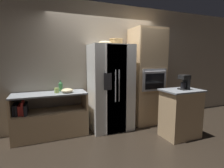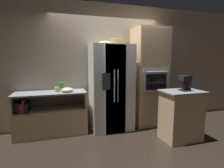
{
  "view_description": "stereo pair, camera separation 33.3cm",
  "coord_description": "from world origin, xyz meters",
  "px_view_note": "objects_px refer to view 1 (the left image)",
  "views": [
    {
      "loc": [
        -1.38,
        -3.48,
        1.56
      ],
      "look_at": [
        0.0,
        -0.05,
        1.02
      ],
      "focal_mm": 28.0,
      "sensor_mm": 36.0,
      "label": 1
    },
    {
      "loc": [
        -1.07,
        -3.59,
        1.56
      ],
      "look_at": [
        0.0,
        -0.05,
        1.02
      ],
      "focal_mm": 28.0,
      "sensor_mm": 36.0,
      "label": 2
    }
  ],
  "objects_px": {
    "coffee_maker": "(185,82)",
    "mixing_bowl": "(67,90)",
    "wicker_basket": "(116,42)",
    "bottle_tall": "(61,86)",
    "refrigerator": "(111,88)",
    "wall_oven": "(146,77)",
    "fruit_bowl": "(105,43)",
    "mug": "(57,90)"
  },
  "relations": [
    {
      "from": "coffee_maker",
      "to": "mixing_bowl",
      "type": "bearing_deg",
      "value": 156.02
    },
    {
      "from": "wicker_basket",
      "to": "coffee_maker",
      "type": "bearing_deg",
      "value": -43.84
    },
    {
      "from": "bottle_tall",
      "to": "coffee_maker",
      "type": "height_order",
      "value": "coffee_maker"
    },
    {
      "from": "wicker_basket",
      "to": "bottle_tall",
      "type": "bearing_deg",
      "value": 172.73
    },
    {
      "from": "refrigerator",
      "to": "wicker_basket",
      "type": "xyz_separation_m",
      "value": [
        0.14,
        0.04,
        1.0
      ]
    },
    {
      "from": "coffee_maker",
      "to": "wall_oven",
      "type": "bearing_deg",
      "value": 103.19
    },
    {
      "from": "refrigerator",
      "to": "fruit_bowl",
      "type": "height_order",
      "value": "fruit_bowl"
    },
    {
      "from": "wicker_basket",
      "to": "fruit_bowl",
      "type": "height_order",
      "value": "wicker_basket"
    },
    {
      "from": "wicker_basket",
      "to": "mug",
      "type": "relative_size",
      "value": 2.56
    },
    {
      "from": "wall_oven",
      "to": "wicker_basket",
      "type": "height_order",
      "value": "wall_oven"
    },
    {
      "from": "wicker_basket",
      "to": "mixing_bowl",
      "type": "bearing_deg",
      "value": -177.39
    },
    {
      "from": "refrigerator",
      "to": "coffee_maker",
      "type": "bearing_deg",
      "value": -38.87
    },
    {
      "from": "wicker_basket",
      "to": "mixing_bowl",
      "type": "relative_size",
      "value": 1.27
    },
    {
      "from": "mug",
      "to": "mixing_bowl",
      "type": "distance_m",
      "value": 0.21
    },
    {
      "from": "wall_oven",
      "to": "coffee_maker",
      "type": "bearing_deg",
      "value": -76.81
    },
    {
      "from": "refrigerator",
      "to": "bottle_tall",
      "type": "distance_m",
      "value": 1.06
    },
    {
      "from": "refrigerator",
      "to": "coffee_maker",
      "type": "height_order",
      "value": "refrigerator"
    },
    {
      "from": "bottle_tall",
      "to": "mug",
      "type": "bearing_deg",
      "value": -122.07
    },
    {
      "from": "fruit_bowl",
      "to": "coffee_maker",
      "type": "distance_m",
      "value": 1.79
    },
    {
      "from": "wall_oven",
      "to": "mug",
      "type": "relative_size",
      "value": 19.31
    },
    {
      "from": "refrigerator",
      "to": "coffee_maker",
      "type": "xyz_separation_m",
      "value": [
        1.17,
        -0.95,
        0.19
      ]
    },
    {
      "from": "wicker_basket",
      "to": "fruit_bowl",
      "type": "xyz_separation_m",
      "value": [
        -0.26,
        -0.0,
        -0.03
      ]
    },
    {
      "from": "mixing_bowl",
      "to": "wall_oven",
      "type": "bearing_deg",
      "value": 1.42
    },
    {
      "from": "wall_oven",
      "to": "bottle_tall",
      "type": "height_order",
      "value": "wall_oven"
    },
    {
      "from": "wall_oven",
      "to": "mug",
      "type": "xyz_separation_m",
      "value": [
        -2.08,
        0.0,
        -0.19
      ]
    },
    {
      "from": "fruit_bowl",
      "to": "wicker_basket",
      "type": "bearing_deg",
      "value": 0.67
    },
    {
      "from": "bottle_tall",
      "to": "refrigerator",
      "type": "bearing_deg",
      "value": -10.51
    },
    {
      "from": "wall_oven",
      "to": "wicker_basket",
      "type": "bearing_deg",
      "value": 179.8
    },
    {
      "from": "mug",
      "to": "bottle_tall",
      "type": "bearing_deg",
      "value": 57.93
    },
    {
      "from": "mug",
      "to": "mixing_bowl",
      "type": "height_order",
      "value": "mug"
    },
    {
      "from": "refrigerator",
      "to": "mug",
      "type": "distance_m",
      "value": 1.14
    },
    {
      "from": "fruit_bowl",
      "to": "coffee_maker",
      "type": "relative_size",
      "value": 0.99
    },
    {
      "from": "refrigerator",
      "to": "fruit_bowl",
      "type": "distance_m",
      "value": 0.97
    },
    {
      "from": "wicker_basket",
      "to": "refrigerator",
      "type": "bearing_deg",
      "value": -163.82
    },
    {
      "from": "mug",
      "to": "wall_oven",
      "type": "bearing_deg",
      "value": -0.1
    },
    {
      "from": "refrigerator",
      "to": "bottle_tall",
      "type": "xyz_separation_m",
      "value": [
        -1.04,
        0.19,
        0.06
      ]
    },
    {
      "from": "fruit_bowl",
      "to": "coffee_maker",
      "type": "xyz_separation_m",
      "value": [
        1.29,
        -0.98,
        -0.78
      ]
    },
    {
      "from": "refrigerator",
      "to": "mixing_bowl",
      "type": "distance_m",
      "value": 0.94
    },
    {
      "from": "wicker_basket",
      "to": "coffee_maker",
      "type": "relative_size",
      "value": 1.04
    },
    {
      "from": "wall_oven",
      "to": "bottle_tall",
      "type": "bearing_deg",
      "value": 175.56
    },
    {
      "from": "wall_oven",
      "to": "fruit_bowl",
      "type": "height_order",
      "value": "wall_oven"
    },
    {
      "from": "refrigerator",
      "to": "mug",
      "type": "height_order",
      "value": "refrigerator"
    }
  ]
}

